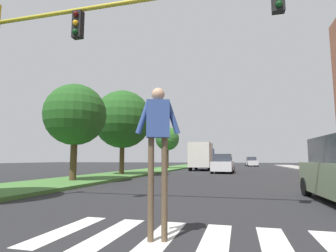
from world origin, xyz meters
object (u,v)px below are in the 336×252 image
(tree_distant, at_px, (167,139))
(sedan_midblock, at_px, (223,164))
(sedan_far_horizon, at_px, (251,162))
(tree_mid, at_px, (75,115))
(tree_far, at_px, (123,119))
(sedan_distant, at_px, (208,162))
(traffic_light_gantry, at_px, (78,48))
(pedestrian_performer, at_px, (158,137))
(truck_box_delivery, at_px, (202,156))

(tree_distant, distance_m, sedan_midblock, 10.91)
(sedan_far_horizon, bearing_deg, tree_distant, -122.28)
(tree_mid, distance_m, tree_far, 6.08)
(sedan_midblock, height_order, sedan_far_horizon, sedan_midblock)
(tree_far, height_order, sedan_distant, tree_far)
(sedan_midblock, bearing_deg, tree_mid, -119.81)
(tree_far, bearing_deg, sedan_distant, 79.96)
(tree_far, relative_size, traffic_light_gantry, 0.66)
(tree_far, bearing_deg, sedan_midblock, 43.07)
(pedestrian_performer, bearing_deg, sedan_far_horizon, 85.85)
(tree_far, bearing_deg, traffic_light_gantry, -71.15)
(traffic_light_gantry, height_order, pedestrian_performer, traffic_light_gantry)
(pedestrian_performer, xyz_separation_m, truck_box_delivery, (-2.89, 27.22, -0.03))
(tree_distant, height_order, sedan_distant, tree_distant)
(pedestrian_performer, bearing_deg, truck_box_delivery, 96.06)
(traffic_light_gantry, xyz_separation_m, sedan_distant, (-0.37, 35.22, -3.63))
(tree_far, height_order, sedan_midblock, tree_far)
(tree_mid, height_order, traffic_light_gantry, traffic_light_gantry)
(tree_distant, xyz_separation_m, truck_box_delivery, (4.67, -1.83, -2.22))
(tree_far, bearing_deg, tree_mid, -91.27)
(tree_far, distance_m, pedestrian_performer, 16.82)
(tree_distant, relative_size, pedestrian_performer, 2.11)
(pedestrian_performer, bearing_deg, tree_far, 116.38)
(sedan_far_horizon, bearing_deg, traffic_light_gantry, -98.23)
(sedan_midblock, bearing_deg, sedan_far_horizon, 81.80)
(tree_far, relative_size, pedestrian_performer, 2.59)
(traffic_light_gantry, bearing_deg, sedan_distant, 90.61)
(sedan_midblock, xyz_separation_m, sedan_far_horizon, (3.57, 24.76, -0.04))
(tree_distant, relative_size, sedan_distant, 1.17)
(tree_far, distance_m, truck_box_delivery, 13.41)
(traffic_light_gantry, height_order, truck_box_delivery, traffic_light_gantry)
(tree_mid, xyz_separation_m, pedestrian_performer, (7.51, -8.83, -2.08))
(pedestrian_performer, xyz_separation_m, sedan_far_horizon, (3.37, 46.34, -0.89))
(tree_far, height_order, pedestrian_performer, tree_far)
(tree_mid, relative_size, tree_distant, 1.01)
(sedan_distant, xyz_separation_m, sedan_far_horizon, (6.77, 8.99, 0.01))
(tree_mid, height_order, sedan_distant, tree_mid)
(tree_mid, bearing_deg, tree_distant, 90.13)
(tree_distant, xyz_separation_m, traffic_light_gantry, (4.53, -26.92, 0.54))
(sedan_far_horizon, bearing_deg, sedan_distant, -126.97)
(sedan_distant, relative_size, truck_box_delivery, 0.72)
(tree_distant, distance_m, sedan_far_horizon, 20.69)
(pedestrian_performer, bearing_deg, sedan_midblock, 90.54)
(traffic_light_gantry, bearing_deg, sedan_midblock, 81.74)
(tree_mid, bearing_deg, pedestrian_performer, -49.61)
(tree_far, height_order, traffic_light_gantry, tree_far)
(sedan_distant, distance_m, truck_box_delivery, 10.18)
(pedestrian_performer, xyz_separation_m, sedan_midblock, (-0.20, 21.59, -0.85))
(tree_mid, xyz_separation_m, sedan_distant, (4.11, 28.53, -2.98))
(traffic_light_gantry, xyz_separation_m, sedan_far_horizon, (6.39, 44.21, -3.63))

